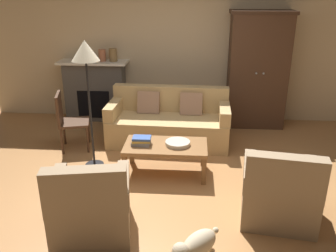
% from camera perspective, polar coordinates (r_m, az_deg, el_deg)
% --- Properties ---
extents(ground_plane, '(9.60, 9.60, 0.00)m').
position_cam_1_polar(ground_plane, '(4.70, 0.06, -8.95)').
color(ground_plane, '#B27A47').
extents(back_wall, '(7.20, 0.10, 2.80)m').
position_cam_1_polar(back_wall, '(6.67, 1.75, 12.99)').
color(back_wall, beige).
rests_on(back_wall, ground).
extents(fireplace, '(1.26, 0.48, 1.12)m').
position_cam_1_polar(fireplace, '(6.85, -11.56, 5.67)').
color(fireplace, '#4C4947').
rests_on(fireplace, ground).
extents(armoire, '(1.06, 0.57, 2.02)m').
position_cam_1_polar(armoire, '(6.50, 14.13, 8.67)').
color(armoire, '#472D1E').
rests_on(armoire, ground).
extents(couch, '(1.95, 0.92, 0.86)m').
position_cam_1_polar(couch, '(5.77, 0.13, 0.50)').
color(couch, tan).
rests_on(couch, ground).
extents(coffee_table, '(1.10, 0.60, 0.42)m').
position_cam_1_polar(coffee_table, '(4.75, -0.38, -3.60)').
color(coffee_table, olive).
rests_on(coffee_table, ground).
extents(fruit_bowl, '(0.33, 0.33, 0.05)m').
position_cam_1_polar(fruit_bowl, '(4.72, 1.57, -2.76)').
color(fruit_bowl, beige).
rests_on(fruit_bowl, coffee_table).
extents(book_stack, '(0.26, 0.19, 0.11)m').
position_cam_1_polar(book_stack, '(4.73, -4.31, -2.38)').
color(book_stack, gray).
rests_on(book_stack, coffee_table).
extents(mantel_vase_terracotta, '(0.13, 0.13, 0.21)m').
position_cam_1_polar(mantel_vase_terracotta, '(6.64, -10.50, 11.08)').
color(mantel_vase_terracotta, '#A86042').
rests_on(mantel_vase_terracotta, fireplace).
extents(mantel_vase_bronze, '(0.15, 0.15, 0.23)m').
position_cam_1_polar(mantel_vase_bronze, '(6.59, -8.79, 11.20)').
color(mantel_vase_bronze, olive).
rests_on(mantel_vase_bronze, fireplace).
extents(armchair_near_left, '(0.89, 0.89, 0.88)m').
position_cam_1_polar(armchair_near_left, '(3.74, -12.25, -12.53)').
color(armchair_near_left, '#997F60').
rests_on(armchair_near_left, ground).
extents(armchair_near_right, '(0.87, 0.87, 0.88)m').
position_cam_1_polar(armchair_near_right, '(4.05, 17.41, -10.28)').
color(armchair_near_right, '#997F60').
rests_on(armchair_near_right, ground).
extents(side_chair_wooden, '(0.54, 0.54, 0.90)m').
position_cam_1_polar(side_chair_wooden, '(5.64, -15.77, 1.27)').
color(side_chair_wooden, '#472D1E').
rests_on(side_chair_wooden, ground).
extents(floor_lamp, '(0.36, 0.36, 1.76)m').
position_cam_1_polar(floor_lamp, '(4.71, -13.06, 10.46)').
color(floor_lamp, black).
rests_on(floor_lamp, ground).
extents(dog, '(0.44, 0.47, 0.39)m').
position_cam_1_polar(dog, '(3.32, 4.60, -18.61)').
color(dog, beige).
rests_on(dog, ground).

